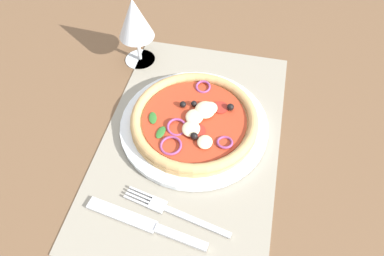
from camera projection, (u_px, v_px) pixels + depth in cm
name	position (u px, v px, depth cm)	size (l,w,h in cm)	color
ground_plane	(191.00, 144.00, 68.61)	(190.00, 140.00, 2.40)	brown
placemat	(191.00, 139.00, 67.51)	(50.13, 31.43, 0.40)	gray
plate	(194.00, 125.00, 68.61)	(27.14, 27.14, 1.04)	white
pizza	(195.00, 120.00, 67.31)	(23.11, 23.11, 2.61)	tan
fork	(171.00, 210.00, 58.39)	(5.19, 17.92, 0.44)	silver
knife	(145.00, 224.00, 57.01)	(4.84, 20.01, 0.62)	silver
wine_glass	(135.00, 20.00, 73.07)	(7.20, 7.20, 14.90)	silver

